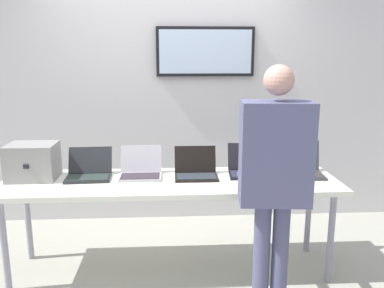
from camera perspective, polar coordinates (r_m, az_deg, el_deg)
name	(u,v)px	position (r m, az deg, el deg)	size (l,w,h in m)	color
ground	(172,271)	(3.49, -2.90, -17.72)	(8.00, 8.00, 0.04)	#A1A195
back_wall	(171,94)	(4.16, -3.09, 7.14)	(8.00, 0.11, 2.67)	silver
workbench	(171,187)	(3.18, -3.04, -6.14)	(2.66, 0.70, 0.77)	white
equipment_box	(33,161)	(3.40, -21.85, -2.34)	(0.37, 0.30, 0.29)	gray
laptop_station_0	(89,171)	(3.32, -14.51, -3.79)	(0.37, 0.34, 0.22)	#232528
laptop_station_1	(141,170)	(3.27, -7.34, -3.67)	(0.34, 0.31, 0.23)	#B1AEB5
laptop_station_2	(196,170)	(3.24, 0.59, -3.76)	(0.34, 0.29, 0.23)	black
laptop_station_3	(248,168)	(3.34, 8.00, -3.38)	(0.34, 0.38, 0.23)	black
laptop_station_4	(302,167)	(3.42, 15.53, -3.23)	(0.35, 0.34, 0.26)	#35393A
person	(275,171)	(2.58, 11.79, -3.78)	(0.47, 0.62, 1.69)	#4E5072
coffee_mug	(264,183)	(2.99, 10.31, -5.51)	(0.08, 0.08, 0.09)	#2E4C8F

